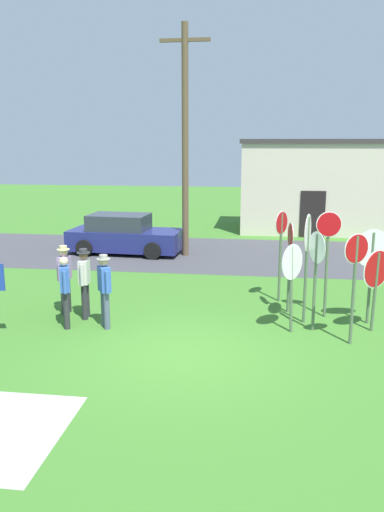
% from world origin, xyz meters
% --- Properties ---
extents(ground_plane, '(80.00, 80.00, 0.00)m').
position_xyz_m(ground_plane, '(0.00, 0.00, 0.00)').
color(ground_plane, '#3D7528').
extents(street_asphalt, '(60.00, 6.40, 0.01)m').
position_xyz_m(street_asphalt, '(0.00, 9.62, 0.00)').
color(street_asphalt, '#424247').
rests_on(street_asphalt, ground).
extents(building_background, '(6.66, 4.30, 4.36)m').
position_xyz_m(building_background, '(3.82, 15.80, 2.19)').
color(building_background, beige).
rests_on(building_background, ground).
extents(utility_pole, '(1.80, 0.24, 8.32)m').
position_xyz_m(utility_pole, '(-1.30, 9.25, 4.34)').
color(utility_pole, brown).
rests_on(utility_pole, ground).
extents(parked_car_on_street, '(4.40, 2.22, 1.51)m').
position_xyz_m(parked_car_on_street, '(-3.73, 9.36, 0.69)').
color(parked_car_on_street, navy).
rests_on(parked_car_on_street, ground).
extents(stop_sign_low_front, '(0.51, 0.68, 2.03)m').
position_xyz_m(stop_sign_low_front, '(2.23, 1.58, 1.39)').
color(stop_sign_low_front, '#51664C').
rests_on(stop_sign_low_front, ground).
extents(stop_sign_tallest, '(0.70, 0.60, 1.91)m').
position_xyz_m(stop_sign_tallest, '(4.11, 1.85, 1.29)').
color(stop_sign_tallest, '#51664C').
rests_on(stop_sign_tallest, ground).
extents(stop_sign_rear_left, '(0.23, 0.85, 2.62)m').
position_xyz_m(stop_sign_rear_left, '(2.60, 2.23, 1.82)').
color(stop_sign_rear_left, '#51664C').
rests_on(stop_sign_rear_left, ground).
extents(stop_sign_leaning_right, '(0.33, 0.54, 2.46)m').
position_xyz_m(stop_sign_leaning_right, '(2.06, 3.87, 1.63)').
color(stop_sign_leaning_right, '#51664C').
rests_on(stop_sign_leaning_right, ground).
extents(stop_sign_center_cluster, '(0.62, 0.20, 2.61)m').
position_xyz_m(stop_sign_center_cluster, '(3.14, 2.78, 1.72)').
color(stop_sign_center_cluster, '#51664C').
rests_on(stop_sign_center_cluster, ground).
extents(stop_sign_rear_right, '(0.54, 0.36, 2.41)m').
position_xyz_m(stop_sign_rear_right, '(3.49, 1.00, 1.60)').
color(stop_sign_rear_right, '#51664C').
rests_on(stop_sign_rear_right, ground).
extents(stop_sign_nearest, '(0.85, 0.31, 2.27)m').
position_xyz_m(stop_sign_nearest, '(4.10, 2.38, 1.57)').
color(stop_sign_nearest, '#51664C').
rests_on(stop_sign_nearest, ground).
extents(stop_sign_leaning_left, '(0.30, 0.66, 2.30)m').
position_xyz_m(stop_sign_leaning_left, '(2.77, 1.73, 1.56)').
color(stop_sign_leaning_left, '#51664C').
rests_on(stop_sign_leaning_left, ground).
extents(stop_sign_far_back, '(0.11, 0.65, 2.30)m').
position_xyz_m(stop_sign_far_back, '(2.25, 2.97, 1.54)').
color(stop_sign_far_back, '#51664C').
rests_on(stop_sign_far_back, ground).
extents(person_holding_notes, '(0.38, 0.49, 1.74)m').
position_xyz_m(person_holding_notes, '(-2.00, 1.26, 0.98)').
color(person_holding_notes, '#4C5670').
rests_on(person_holding_notes, ground).
extents(person_near_signs, '(0.32, 0.57, 1.74)m').
position_xyz_m(person_near_signs, '(-2.68, 1.84, 0.98)').
color(person_near_signs, '#2D2D33').
rests_on(person_near_signs, ground).
extents(person_with_sunhat, '(0.32, 0.57, 1.74)m').
position_xyz_m(person_with_sunhat, '(-3.29, 2.13, 0.98)').
color(person_with_sunhat, '#2D2D33').
rests_on(person_with_sunhat, ground).
extents(person_on_left, '(0.34, 0.54, 1.69)m').
position_xyz_m(person_on_left, '(-2.90, 1.16, 0.95)').
color(person_on_left, '#2D2D33').
rests_on(person_on_left, ground).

